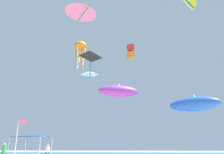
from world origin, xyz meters
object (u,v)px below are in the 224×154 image
Objects in this scene: kite_box_red at (131,51)px; person_near_tent at (48,150)px; kite_delta_white at (90,73)px; kite_octopus_orange at (80,47)px; kite_diamond_black at (91,58)px; kite_inflatable_purple at (119,91)px; kite_delta_pink at (81,11)px; kite_inflatable_blue at (194,104)px; canopy_tent at (33,138)px; banner_flag at (17,139)px; person_leftmost at (4,151)px.

person_near_tent is at bearing 137.77° from kite_box_red.
kite_delta_white is 6.72m from kite_octopus_orange.
kite_inflatable_purple is at bearing -70.50° from kite_diamond_black.
person_near_tent is at bearing 60.34° from kite_delta_white.
kite_box_red is 0.51× the size of kite_delta_pink.
kite_delta_pink is at bearing -24.90° from kite_diamond_black.
kite_inflatable_blue is 1.26× the size of kite_inflatable_purple.
kite_diamond_black reaches higher than canopy_tent.
kite_delta_white is (1.54, 22.56, 13.34)m from canopy_tent.
banner_flag is (0.74, -4.64, -0.18)m from canopy_tent.
person_near_tent is at bearing 97.94° from banner_flag.
person_leftmost is (-2.95, -4.85, 0.04)m from person_near_tent.
kite_inflatable_blue is 19.06m from kite_box_red.
kite_box_red is 18.31m from kite_inflatable_purple.
canopy_tent is at bearing -148.13° from kite_inflatable_purple.
kite_box_red reaches higher than kite_octopus_orange.
kite_box_red is 11.07m from kite_octopus_orange.
person_near_tent is at bearing 171.90° from kite_inflatable_purple.
kite_octopus_orange is 9.82m from kite_delta_pink.
kite_box_red reaches higher than kite_diamond_black.
kite_box_red is 0.54× the size of kite_inflatable_purple.
banner_flag is 33.93m from kite_box_red.
kite_inflatable_blue is (18.32, 11.42, 4.95)m from canopy_tent.
kite_octopus_orange is 14.74m from kite_inflatable_purple.
kite_box_red is at bearing -61.84° from kite_diamond_black.
kite_octopus_orange is at bearing -142.44° from person_near_tent.
kite_inflatable_purple is at bearing 48.05° from canopy_tent.
kite_delta_white is at bearing -39.47° from kite_diamond_black.
kite_inflatable_blue is 21.71m from kite_octopus_orange.
banner_flag is 0.66× the size of kite_octopus_orange.
canopy_tent is 4.70m from banner_flag.
kite_diamond_black is 0.46× the size of kite_inflatable_purple.
kite_octopus_orange reaches higher than canopy_tent.
kite_delta_white reaches higher than kite_inflatable_blue.
kite_octopus_orange is 0.93× the size of kite_inflatable_purple.
kite_delta_white is 16.11m from kite_delta_pink.
kite_box_red is (13.74, 20.10, 19.07)m from person_leftmost.
kite_inflatable_blue is at bearing 42.42° from banner_flag.
canopy_tent is at bearing 99.03° from banner_flag.
banner_flag is at bearing 55.06° from person_near_tent.
banner_flag is at bearing 70.48° from kite_inflatable_blue.
kite_inflatable_blue is 11.07m from kite_inflatable_purple.
person_leftmost is 25.36m from kite_delta_white.
canopy_tent is 30.45m from kite_box_red.
banner_flag is 21.55m from kite_delta_pink.
kite_delta_white is at bearing 97.61° from kite_inflatable_purple.
kite_inflatable_purple is (11.59, 6.08, 7.49)m from person_leftmost.
kite_inflatable_purple reaches higher than person_leftmost.
canopy_tent is at bearing 96.86° from person_leftmost.
kite_diamond_black is at bearing -179.63° from kite_delta_pink.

